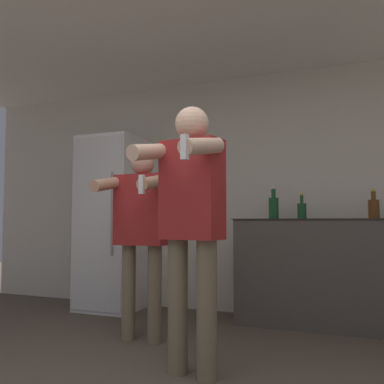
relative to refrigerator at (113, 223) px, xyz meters
name	(u,v)px	position (x,y,z in m)	size (l,w,h in m)	color
wall_back	(253,193)	(1.52, 0.36, 0.32)	(7.00, 0.06, 2.55)	beige
ceiling_slab	(206,16)	(1.52, -1.08, 1.62)	(7.00, 3.35, 0.05)	silver
refrigerator	(113,223)	(0.00, 0.00, 0.00)	(0.64, 0.70, 1.91)	white
counter	(324,272)	(2.26, 0.06, -0.46)	(1.61, 0.58, 1.00)	#47423D
bottle_short_whiskey	(274,206)	(1.81, 0.01, 0.16)	(0.09, 0.09, 0.32)	#194723
bottle_green_wine	(374,207)	(2.70, 0.01, 0.14)	(0.10, 0.10, 0.27)	#563314
bottle_red_label	(302,210)	(2.08, 0.01, 0.13)	(0.08, 0.08, 0.25)	#194723
person_woman_foreground	(191,213)	(1.60, -1.60, 0.07)	(0.53, 0.56, 1.72)	#75664C
person_man_side	(141,222)	(0.92, -1.02, 0.01)	(0.51, 0.51, 1.56)	#75664C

